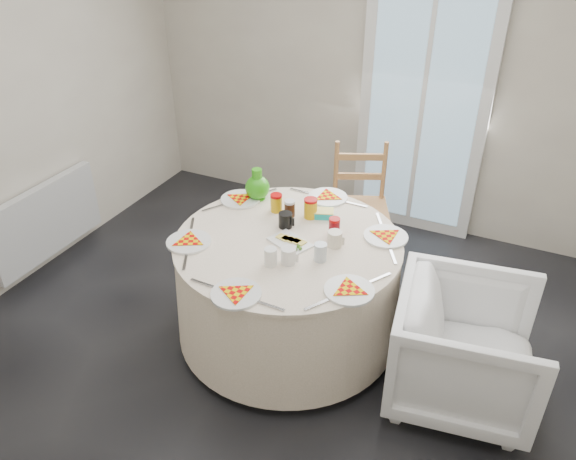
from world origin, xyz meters
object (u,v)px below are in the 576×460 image
at_px(green_pitcher, 257,179).
at_px(table, 288,288).
at_px(armchair, 467,344).
at_px(radiator, 46,221).
at_px(wooden_chair, 360,208).

bearing_deg(green_pitcher, table, -39.87).
bearing_deg(table, armchair, -2.81).
height_order(table, armchair, armchair).
relative_size(radiator, armchair, 1.28).
bearing_deg(wooden_chair, table, -120.19).
relative_size(wooden_chair, armchair, 1.20).
bearing_deg(armchair, green_pitcher, 65.81).
height_order(wooden_chair, armchair, wooden_chair).
bearing_deg(armchair, wooden_chair, 35.09).
height_order(radiator, table, table).
relative_size(radiator, table, 0.72).
distance_m(radiator, wooden_chair, 2.35).
xyz_separation_m(radiator, wooden_chair, (2.11, 1.03, 0.09)).
bearing_deg(wooden_chair, green_pitcher, -153.99).
distance_m(table, armchair, 1.11).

